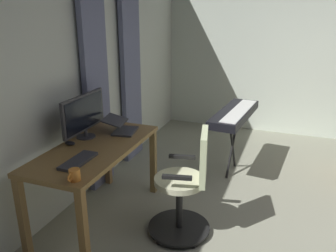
% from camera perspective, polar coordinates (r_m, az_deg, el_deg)
% --- Properties ---
extents(back_room_partition, '(5.79, 0.10, 2.57)m').
position_cam_1_polar(back_room_partition, '(3.47, -16.88, 7.63)').
color(back_room_partition, silver).
rests_on(back_room_partition, ground).
extents(curtain_left_panel, '(0.44, 0.06, 2.22)m').
position_cam_1_polar(curtain_left_panel, '(4.44, -6.16, 8.43)').
color(curtain_left_panel, slate).
rests_on(curtain_left_panel, ground).
extents(curtain_right_panel, '(0.42, 0.06, 2.22)m').
position_cam_1_polar(curtain_right_panel, '(3.74, -11.81, 6.11)').
color(curtain_right_panel, slate).
rests_on(curtain_right_panel, ground).
extents(desk, '(1.39, 0.64, 0.75)m').
position_cam_1_polar(desk, '(3.18, -11.88, -5.02)').
color(desk, olive).
rests_on(desk, ground).
extents(office_chair, '(0.56, 0.56, 0.97)m').
position_cam_1_polar(office_chair, '(3.03, 3.05, -10.12)').
color(office_chair, black).
rests_on(office_chair, ground).
extents(computer_monitor, '(0.64, 0.18, 0.41)m').
position_cam_1_polar(computer_monitor, '(3.30, -13.77, 1.93)').
color(computer_monitor, '#333338').
rests_on(computer_monitor, desk).
extents(computer_keyboard, '(0.37, 0.14, 0.02)m').
position_cam_1_polar(computer_keyboard, '(2.85, -14.64, -5.61)').
color(computer_keyboard, '#333338').
rests_on(computer_keyboard, desk).
extents(laptop, '(0.33, 0.35, 0.15)m').
position_cam_1_polar(laptop, '(3.43, -7.74, -0.18)').
color(laptop, '#333338').
rests_on(laptop, desk).
extents(computer_mouse, '(0.06, 0.10, 0.04)m').
position_cam_1_polar(computer_mouse, '(3.21, -15.94, -2.76)').
color(computer_mouse, black).
rests_on(computer_mouse, desk).
extents(mug_tea, '(0.12, 0.08, 0.09)m').
position_cam_1_polar(mug_tea, '(2.56, -15.25, -7.84)').
color(mug_tea, orange).
rests_on(mug_tea, desk).
extents(piano_keyboard, '(1.11, 0.42, 0.80)m').
position_cam_1_polar(piano_keyboard, '(4.08, 10.99, 1.77)').
color(piano_keyboard, black).
rests_on(piano_keyboard, ground).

